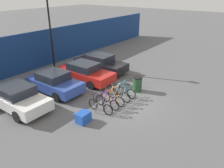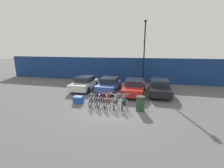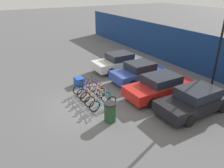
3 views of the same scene
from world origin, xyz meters
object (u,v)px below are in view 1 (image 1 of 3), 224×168
at_px(bicycle_teal, 124,91).
at_px(bicycle_orange, 113,98).
at_px(car_blue, 54,82).
at_px(lamp_post, 49,20).
at_px(car_black, 100,63).
at_px(bike_rack, 111,96).
at_px(car_white, 18,98).
at_px(bicycle_silver, 119,95).
at_px(bicycle_purple, 107,102).
at_px(trash_bin, 137,84).
at_px(bicycle_black, 100,106).
at_px(cargo_crate, 83,117).
at_px(car_red, 85,72).

bearing_deg(bicycle_teal, bicycle_orange, 179.63).
relative_size(car_blue, lamp_post, 0.53).
bearing_deg(car_black, bicycle_teal, -123.33).
xyz_separation_m(bike_rack, car_white, (-3.64, 3.89, 0.22)).
bearing_deg(bicycle_silver, bicycle_purple, 177.72).
xyz_separation_m(car_blue, car_black, (4.90, 0.08, 0.00)).
xyz_separation_m(bike_rack, car_blue, (-0.97, 3.93, 0.22)).
relative_size(bike_rack, car_blue, 0.75).
relative_size(bike_rack, bicycle_silver, 1.71).
relative_size(bicycle_teal, car_black, 0.38).
relative_size(bicycle_orange, car_black, 0.38).
bearing_deg(trash_bin, bicycle_teal, 168.25).
bearing_deg(bicycle_teal, bicycle_black, 179.63).
relative_size(bike_rack, bicycle_purple, 1.71).
relative_size(car_blue, car_black, 0.88).
relative_size(bicycle_silver, car_white, 0.42).
height_order(lamp_post, cargo_crate, lamp_post).
distance_m(bike_rack, bicycle_silver, 0.62).
bearing_deg(car_black, bicycle_purple, -137.24).
distance_m(bicycle_teal, car_red, 3.79).
xyz_separation_m(car_black, cargo_crate, (-6.40, -4.07, -0.42)).
xyz_separation_m(bicycle_teal, lamp_post, (1.03, 7.97, 3.65)).
xyz_separation_m(bike_rack, bicycle_orange, (-0.04, -0.15, -0.10)).
xyz_separation_m(bicycle_orange, car_red, (1.64, 3.75, 0.31)).
bearing_deg(trash_bin, bicycle_purple, 175.16).
distance_m(car_blue, cargo_crate, 4.28).
bearing_deg(bicycle_silver, car_red, 72.80).
bearing_deg(lamp_post, bicycle_teal, -97.33).
bearing_deg(car_blue, bicycle_teal, -62.05).
distance_m(bicycle_black, bicycle_silver, 1.78).
bearing_deg(bicycle_black, car_red, 54.23).
distance_m(bicycle_silver, car_blue, 4.38).
bearing_deg(bicycle_silver, car_black, 49.03).
bearing_deg(bicycle_purple, bicycle_silver, -0.59).
height_order(car_red, car_black, same).
distance_m(bicycle_black, car_white, 4.74).
height_order(bicycle_black, bicycle_teal, same).
height_order(bicycle_purple, cargo_crate, bicycle_purple).
distance_m(bicycle_purple, car_red, 4.34).
height_order(bicycle_purple, car_blue, car_blue).
height_order(car_black, trash_bin, car_black).
height_order(bicycle_purple, car_black, car_black).
relative_size(bike_rack, car_white, 0.72).
bearing_deg(bicycle_black, car_black, 39.93).
relative_size(bicycle_purple, bicycle_teal, 1.00).
height_order(car_white, lamp_post, lamp_post).
xyz_separation_m(bicycle_silver, car_red, (1.00, 3.75, 0.31)).
distance_m(bicycle_orange, car_black, 5.77).
xyz_separation_m(bike_rack, bicycle_silver, (0.59, -0.15, -0.10)).
distance_m(bicycle_silver, car_black, 5.35).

